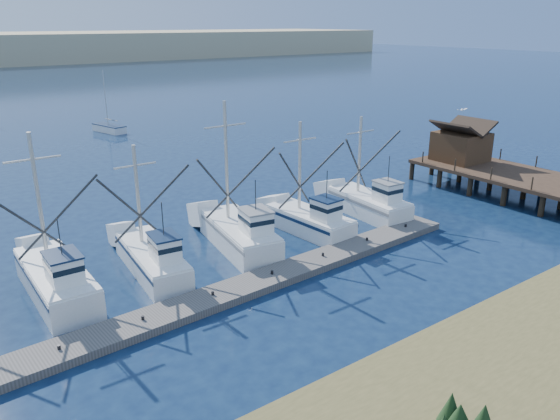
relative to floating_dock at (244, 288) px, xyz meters
name	(u,v)px	position (x,y,z in m)	size (l,w,h in m)	color
ground	(395,295)	(6.40, -5.25, -0.22)	(500.00, 500.00, 0.00)	#0C1B39
floating_dock	(244,288)	(0.00, 0.00, 0.00)	(32.92, 2.19, 0.44)	#5F5955
timber_pier	(494,162)	(27.90, 3.21, 2.35)	(7.00, 20.00, 8.00)	black
trawler_fleet	(193,248)	(-0.47, 5.01, 0.77)	(31.71, 8.30, 9.45)	white
sailboat_near	(109,128)	(10.08, 49.31, 0.28)	(3.02, 5.66, 8.10)	white
flying_gull	(462,110)	(22.61, 3.26, 7.33)	(1.19, 0.22, 0.22)	white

